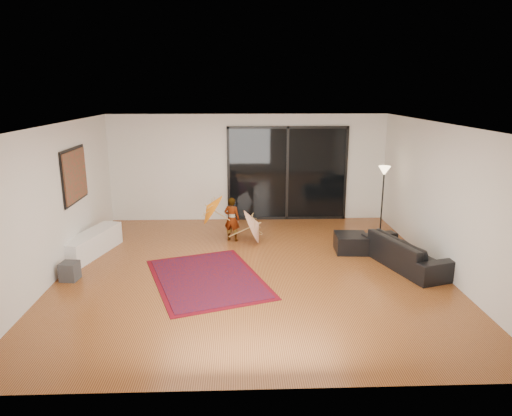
{
  "coord_description": "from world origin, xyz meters",
  "views": [
    {
      "loc": [
        -0.22,
        -7.97,
        3.3
      ],
      "look_at": [
        0.09,
        0.42,
        1.1
      ],
      "focal_mm": 32.0,
      "sensor_mm": 36.0,
      "label": 1
    }
  ],
  "objects_px": {
    "ottoman": "(351,243)",
    "child": "(232,219)",
    "sofa": "(406,252)",
    "media_console": "(92,244)"
  },
  "relations": [
    {
      "from": "media_console",
      "to": "ottoman",
      "type": "relative_size",
      "value": 2.61
    },
    {
      "from": "sofa",
      "to": "child",
      "type": "bearing_deg",
      "value": 45.87
    },
    {
      "from": "sofa",
      "to": "ottoman",
      "type": "relative_size",
      "value": 3.04
    },
    {
      "from": "ottoman",
      "to": "child",
      "type": "relative_size",
      "value": 0.65
    },
    {
      "from": "ottoman",
      "to": "media_console",
      "type": "bearing_deg",
      "value": 179.87
    },
    {
      "from": "sofa",
      "to": "ottoman",
      "type": "bearing_deg",
      "value": 27.42
    },
    {
      "from": "media_console",
      "to": "ottoman",
      "type": "xyz_separation_m",
      "value": [
        5.34,
        -0.01,
        -0.05
      ]
    },
    {
      "from": "media_console",
      "to": "sofa",
      "type": "distance_m",
      "value": 6.26
    },
    {
      "from": "ottoman",
      "to": "child",
      "type": "bearing_deg",
      "value": 162.15
    },
    {
      "from": "media_console",
      "to": "child",
      "type": "distance_m",
      "value": 2.97
    }
  ]
}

